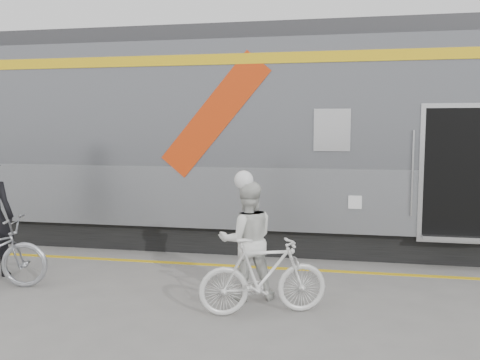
# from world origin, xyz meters

# --- Properties ---
(ground) EXTENTS (90.00, 90.00, 0.00)m
(ground) POSITION_xyz_m (0.00, 0.00, 0.00)
(ground) COLOR slate
(ground) RESTS_ON ground
(train) EXTENTS (24.00, 3.17, 4.10)m
(train) POSITION_xyz_m (1.90, 4.19, 2.05)
(train) COLOR black
(train) RESTS_ON ground
(safety_strip) EXTENTS (24.00, 0.12, 0.01)m
(safety_strip) POSITION_xyz_m (0.00, 2.15, 0.00)
(safety_strip) COLOR gold
(safety_strip) RESTS_ON ground
(woman) EXTENTS (0.93, 0.82, 1.58)m
(woman) POSITION_xyz_m (1.03, 0.65, 0.79)
(woman) COLOR silver
(woman) RESTS_ON ground
(bicycle_right) EXTENTS (1.66, 0.96, 0.96)m
(bicycle_right) POSITION_xyz_m (1.33, 0.10, 0.48)
(bicycle_right) COLOR silver
(bicycle_right) RESTS_ON ground
(helmet_woman) EXTENTS (0.25, 0.25, 0.25)m
(helmet_woman) POSITION_xyz_m (1.03, 0.65, 1.71)
(helmet_woman) COLOR white
(helmet_woman) RESTS_ON woman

